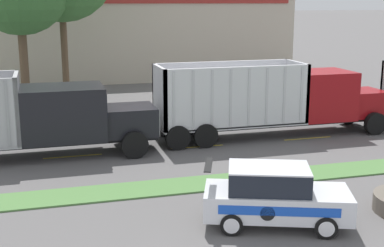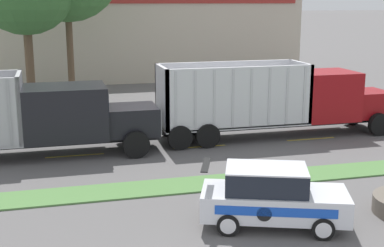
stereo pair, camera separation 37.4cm
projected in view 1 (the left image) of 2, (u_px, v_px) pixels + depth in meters
The scene contains 8 objects.
grass_verge at pixel (163, 187), 18.42m from camera, with size 120.00×1.58×0.06m, color #517F42.
centre_line_4 at pixel (73, 156), 22.18m from camera, with size 2.40×0.14×0.01m, color yellow.
centre_line_5 at pixel (197, 147), 23.62m from camera, with size 2.40×0.14×0.01m, color yellow.
centre_line_6 at pixel (308, 138), 25.05m from camera, with size 2.40×0.14×0.01m, color yellow.
dump_truck_lead at pixel (28, 120), 21.65m from camera, with size 12.38×2.79×3.49m.
dump_truck_trail at pixel (294, 101), 25.53m from camera, with size 11.40×2.69×3.50m.
rally_car at pixel (274, 196), 15.24m from camera, with size 4.46×3.05×1.78m.
store_building_backdrop at pixel (129, 34), 46.45m from camera, with size 25.52×12.10×6.93m.
Camera 1 is at (-3.81, -9.16, 6.33)m, focal length 50.00 mm.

